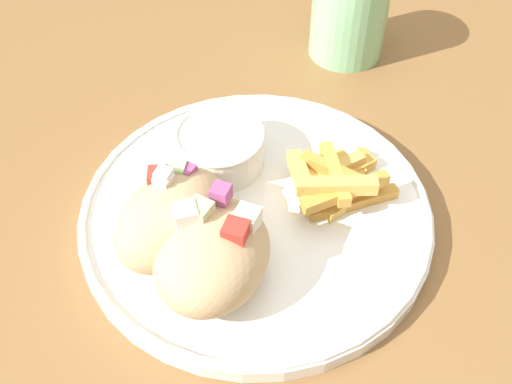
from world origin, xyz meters
TOP-DOWN VIEW (x-y plane):
  - table at (0.00, 0.00)m, footprint 1.17×1.17m
  - plate at (0.01, -0.02)m, footprint 0.29×0.29m
  - pita_sandwich_near at (-0.06, -0.05)m, footprint 0.13×0.12m
  - pita_sandwich_far at (-0.06, -0.01)m, footprint 0.12×0.10m
  - fries_pile at (0.07, -0.05)m, footprint 0.10×0.09m
  - sauce_ramekin at (0.02, 0.04)m, footprint 0.08×0.08m
  - water_glass at (0.24, 0.10)m, footprint 0.08×0.08m

SIDE VIEW (x-z plane):
  - table at x=0.00m, z-range 0.28..1.01m
  - plate at x=0.01m, z-range 0.73..0.75m
  - fries_pile at x=0.07m, z-range 0.74..0.77m
  - sauce_ramekin at x=0.02m, z-range 0.74..0.78m
  - water_glass at x=0.24m, z-range 0.72..0.81m
  - pita_sandwich_near at x=-0.06m, z-range 0.74..0.80m
  - pita_sandwich_far at x=-0.06m, z-range 0.74..0.81m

